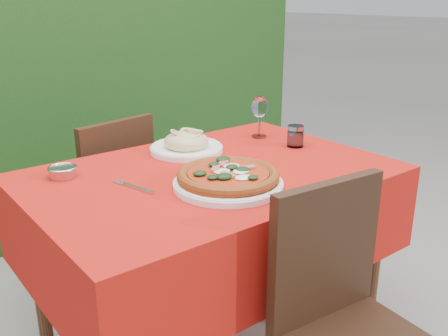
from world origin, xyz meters
TOP-DOWN VIEW (x-y plane):
  - hedge at (0.00, 1.55)m, footprint 3.20×0.55m
  - dining_table at (0.00, 0.00)m, footprint 1.26×0.86m
  - chair_near at (0.02, -0.61)m, footprint 0.42×0.42m
  - chair_far at (-0.10, 0.65)m, footprint 0.44×0.44m
  - pizza_plate at (-0.05, -0.16)m, footprint 0.42×0.42m
  - pasta_plate at (0.06, 0.24)m, footprint 0.29×0.29m
  - water_glass at (0.45, 0.03)m, footprint 0.07×0.07m
  - wine_glass at (0.43, 0.23)m, footprint 0.07×0.07m
  - fork at (-0.29, 0.00)m, footprint 0.07×0.20m
  - steel_ramekin at (-0.44, 0.26)m, footprint 0.09×0.09m

SIDE VIEW (x-z plane):
  - chair_far at x=-0.10m, z-range 0.06..0.90m
  - chair_near at x=0.02m, z-range 0.06..0.92m
  - dining_table at x=0.00m, z-range 0.22..0.97m
  - fork at x=-0.29m, z-range 0.75..0.75m
  - steel_ramekin at x=-0.44m, z-range 0.75..0.78m
  - pasta_plate at x=0.06m, z-range 0.74..0.82m
  - pizza_plate at x=-0.05m, z-range 0.75..0.81m
  - water_glass at x=0.45m, z-range 0.74..0.83m
  - wine_glass at x=0.43m, z-range 0.78..0.97m
  - hedge at x=0.00m, z-range 0.03..1.81m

